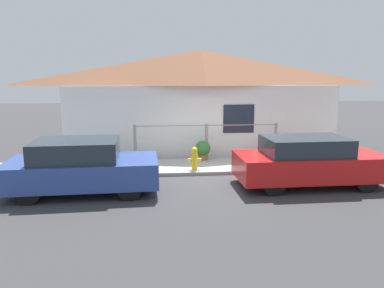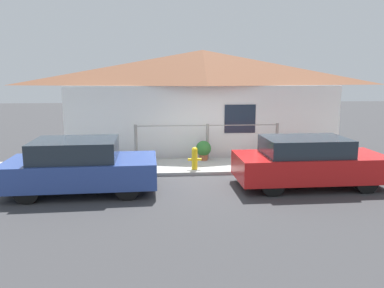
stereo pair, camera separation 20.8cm
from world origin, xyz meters
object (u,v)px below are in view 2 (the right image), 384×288
fire_hydrant (195,158)px  potted_plant_near_hydrant (203,149)px  car_right (308,162)px  car_left (81,166)px

fire_hydrant → potted_plant_near_hydrant: 1.30m
car_right → potted_plant_near_hydrant: 3.81m
fire_hydrant → potted_plant_near_hydrant: (0.41, 1.23, 0.01)m
car_left → car_right: size_ratio=0.96×
car_right → fire_hydrant: bearing=149.1°
car_left → car_right: 5.90m
car_left → potted_plant_near_hydrant: car_left is taller
car_right → potted_plant_near_hydrant: (-2.47, 2.89, -0.20)m
potted_plant_near_hydrant → car_left: bearing=-139.9°
fire_hydrant → potted_plant_near_hydrant: size_ratio=1.05×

